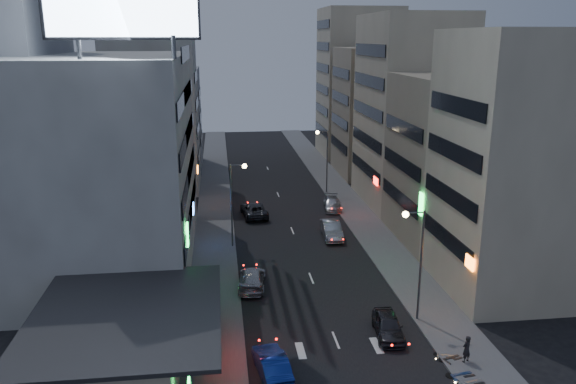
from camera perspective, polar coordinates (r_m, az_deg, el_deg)
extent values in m
plane|color=black|center=(35.27, 6.27, -17.98)|extent=(180.00, 180.00, 0.00)
cube|color=#4C4C4F|center=(61.67, -7.44, -2.94)|extent=(4.00, 120.00, 0.12)
cube|color=#4C4C4F|center=(63.53, 7.15, -2.38)|extent=(4.00, 120.00, 0.12)
cube|color=#C1B397|center=(35.90, -17.56, -14.66)|extent=(8.00, 12.00, 3.60)
cube|color=black|center=(34.81, -16.17, -11.89)|extent=(11.00, 13.00, 0.25)
cube|color=black|center=(34.67, -9.22, -12.77)|extent=(0.12, 4.00, 0.90)
cube|color=#FF1E14|center=(34.66, -9.08, -12.77)|extent=(0.04, 3.70, 0.70)
cube|color=beige|center=(50.61, -18.07, 2.85)|extent=(14.00, 24.00, 18.00)
cube|color=#C1B397|center=(45.93, 22.09, 2.52)|extent=(10.00, 11.00, 20.00)
cube|color=gray|center=(56.60, 16.79, 3.19)|extent=(11.00, 12.00, 16.00)
cube|color=#C1B397|center=(67.87, 12.22, 8.01)|extent=(10.00, 14.00, 22.00)
cube|color=beige|center=(74.62, -13.51, 7.80)|extent=(11.00, 10.00, 20.00)
cube|color=gray|center=(87.82, -12.85, 7.29)|extent=(12.00, 10.00, 15.00)
cube|color=gray|center=(82.45, 9.07, 8.02)|extent=(11.00, 12.00, 18.00)
cube|color=#C1B397|center=(95.73, 7.11, 10.91)|extent=(12.00, 12.00, 24.00)
cylinder|color=#595B60|center=(39.55, -20.48, 13.60)|extent=(0.30, 0.30, 1.50)
cylinder|color=#595B60|center=(38.67, -11.53, 14.22)|extent=(0.30, 0.30, 1.50)
cylinder|color=#595B60|center=(40.14, 13.32, -7.33)|extent=(0.16, 0.16, 8.00)
cylinder|color=#595B60|center=(38.59, 12.70, -2.06)|extent=(1.40, 0.10, 0.10)
sphere|color=#FFD88C|center=(38.42, 11.85, -2.24)|extent=(0.44, 0.44, 0.44)
cylinder|color=#595B60|center=(52.83, -5.77, -1.42)|extent=(0.16, 0.16, 8.00)
cylinder|color=#595B60|center=(51.85, -5.11, 2.73)|extent=(1.40, 0.10, 0.10)
sphere|color=#FFD88C|center=(51.90, -4.44, 2.64)|extent=(0.44, 0.44, 0.44)
cylinder|color=#595B60|center=(71.54, 3.99, 3.09)|extent=(0.16, 0.16, 8.00)
cylinder|color=#595B60|center=(70.68, 3.49, 6.17)|extent=(1.40, 0.10, 0.10)
sphere|color=#FFD88C|center=(70.59, 3.01, 6.08)|extent=(0.44, 0.44, 0.44)
imported|color=#2C2B31|center=(39.18, 10.14, -13.21)|extent=(2.23, 4.54, 1.49)
imported|color=#ACAFB5|center=(56.30, 4.44, -3.84)|extent=(1.96, 5.08, 1.65)
imported|color=#28282D|center=(62.82, -3.48, -1.82)|extent=(3.10, 5.75, 1.53)
imported|color=#A4A7AD|center=(65.47, 4.52, -1.19)|extent=(2.47, 4.92, 1.37)
imported|color=navy|center=(34.62, -1.66, -17.09)|extent=(2.23, 4.79, 1.52)
imported|color=#97999F|center=(45.46, -3.68, -8.79)|extent=(2.59, 5.28, 1.48)
imported|color=black|center=(37.23, 17.68, -14.95)|extent=(0.75, 0.65, 1.74)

